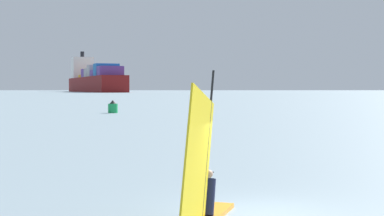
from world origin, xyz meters
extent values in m
plane|color=gray|center=(0.00, 0.00, 0.00)|extent=(4000.00, 4000.00, 0.00)
cube|color=orange|center=(-1.27, -0.46, 0.06)|extent=(1.09, 2.56, 0.12)
cylinder|color=black|center=(-1.37, -0.90, 1.97)|extent=(0.30, 1.15, 3.71)
cube|color=yellow|center=(-1.54, -1.72, 1.67)|extent=(0.62, 2.65, 3.63)
cylinder|color=black|center=(-1.45, -1.27, 1.15)|extent=(0.43, 1.82, 0.04)
cylinder|color=#191E38|center=(-1.35, -0.80, 0.58)|extent=(0.43, 0.60, 0.98)
sphere|color=tan|center=(-1.35, -0.80, 1.17)|extent=(0.22, 0.22, 0.22)
cube|color=maroon|center=(-142.97, 495.83, 6.97)|extent=(98.48, 167.97, 13.95)
cube|color=silver|center=(-172.76, 555.87, 25.05)|extent=(26.12, 24.10, 22.20)
cylinder|color=black|center=(-172.76, 555.87, 39.14)|extent=(4.00, 4.00, 6.00)
cube|color=gold|center=(-154.12, 518.29, 15.25)|extent=(24.33, 21.57, 2.60)
cube|color=#59388C|center=(-147.17, 504.30, 17.85)|extent=(24.33, 21.57, 7.80)
cube|color=#99999E|center=(-140.23, 490.31, 17.85)|extent=(24.33, 21.57, 7.80)
cube|color=#99999E|center=(-133.29, 476.31, 19.15)|extent=(24.33, 21.57, 10.40)
cube|color=#59388C|center=(-126.34, 462.32, 16.55)|extent=(24.33, 21.57, 5.20)
cube|color=#1E66AD|center=(-119.40, 448.32, 19.15)|extent=(24.33, 21.57, 10.40)
cube|color=#59388C|center=(-112.46, 434.33, 17.85)|extent=(24.33, 21.57, 7.80)
cylinder|color=#19994C|center=(-18.52, 59.15, 0.63)|extent=(1.31, 1.31, 1.26)
cone|color=black|center=(-18.52, 59.15, 1.51)|extent=(0.92, 0.92, 0.50)
camera|label=1|loc=(-0.39, -14.83, 3.35)|focal=51.85mm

